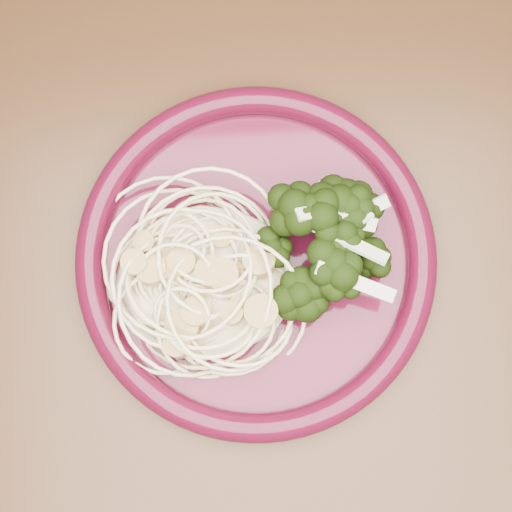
{
  "coord_description": "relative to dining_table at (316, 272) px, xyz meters",
  "views": [
    {
      "loc": [
        -0.07,
        -0.11,
        1.36
      ],
      "look_at": [
        -0.06,
        -0.0,
        0.77
      ],
      "focal_mm": 50.0,
      "sensor_mm": 36.0,
      "label": 1
    }
  ],
  "objects": [
    {
      "name": "onion_garnish",
      "position": [
        -0.01,
        0.02,
        0.17
      ],
      "size": [
        0.1,
        0.12,
        0.06
      ],
      "primitive_type": null,
      "rotation": [
        0.0,
        0.0,
        0.37
      ],
      "color": "beige",
      "rests_on": "broccoli_pile"
    },
    {
      "name": "dining_table",
      "position": [
        0.0,
        0.0,
        0.0
      ],
      "size": [
        1.2,
        0.8,
        0.75
      ],
      "color": "#472814",
      "rests_on": "ground"
    },
    {
      "name": "spaghetti_pile",
      "position": [
        -0.11,
        -0.02,
        0.12
      ],
      "size": [
        0.19,
        0.18,
        0.03
      ],
      "primitive_type": "ellipsoid",
      "rotation": [
        0.0,
        0.0,
        0.37
      ],
      "color": "#F7E7B4",
      "rests_on": "dinner_plate"
    },
    {
      "name": "broccoli_pile",
      "position": [
        -0.01,
        0.02,
        0.13
      ],
      "size": [
        0.15,
        0.19,
        0.06
      ],
      "primitive_type": "ellipsoid",
      "rotation": [
        0.0,
        0.0,
        0.37
      ],
      "color": "black",
      "rests_on": "dinner_plate"
    },
    {
      "name": "scallop_cluster",
      "position": [
        -0.11,
        -0.02,
        0.16
      ],
      "size": [
        0.17,
        0.17,
        0.04
      ],
      "primitive_type": null,
      "rotation": [
        0.0,
        0.0,
        0.37
      ],
      "color": "tan",
      "rests_on": "spaghetti_pile"
    },
    {
      "name": "dinner_plate",
      "position": [
        -0.06,
        -0.0,
        0.11
      ],
      "size": [
        0.4,
        0.4,
        0.03
      ],
      "rotation": [
        0.0,
        0.0,
        0.37
      ],
      "color": "#4A0D20",
      "rests_on": "dining_table"
    }
  ]
}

